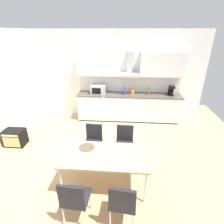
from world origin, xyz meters
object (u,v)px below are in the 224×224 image
object	(u,v)px
chair_near_right	(123,201)
microwave	(98,89)
chair_far_right	(125,140)
coffee_maker	(171,91)
pendant_lamp	(103,103)
bottle_yellow	(133,92)
bottle_blue	(125,91)
bottle_red	(130,91)
chair_far_left	(93,139)
bottle_brown	(149,91)
chair_near_left	(74,198)
guitar_amp	(15,137)
dining_table	(105,157)

from	to	relation	value
chair_near_right	microwave	bearing A→B (deg)	103.61
microwave	chair_far_right	size ratio (longest dim) A/B	0.55
coffee_maker	pendant_lamp	world-z (taller)	pendant_lamp
bottle_yellow	coffee_maker	bearing A→B (deg)	1.81
bottle_blue	chair_far_right	bearing A→B (deg)	-88.79
bottle_red	chair_far_left	world-z (taller)	bottle_red
bottle_yellow	pendant_lamp	bearing A→B (deg)	-101.40
bottle_blue	microwave	bearing A→B (deg)	178.02
bottle_brown	bottle_yellow	world-z (taller)	bottle_brown
coffee_maker	chair_far_left	world-z (taller)	coffee_maker
chair_far_left	chair_near_left	world-z (taller)	same
coffee_maker	bottle_brown	xyz separation A→B (m)	(-0.70, -0.02, -0.04)
chair_near_left	chair_near_right	bearing A→B (deg)	0.02
pendant_lamp	guitar_amp	bearing A→B (deg)	155.50
bottle_yellow	bottle_red	bearing A→B (deg)	167.33
bottle_brown	bottle_yellow	distance (m)	0.52
bottle_red	chair_far_left	xyz separation A→B (m)	(-0.85, -2.14, -0.48)
dining_table	pendant_lamp	xyz separation A→B (m)	(0.00, -0.00, 1.06)
bottle_brown	guitar_amp	distance (m)	4.14
dining_table	chair_near_left	world-z (taller)	chair_near_left
bottle_yellow	guitar_amp	distance (m)	3.67
bottle_red	pendant_lamp	xyz separation A→B (m)	(-0.49, -2.93, 0.73)
bottle_red	chair_near_left	size ratio (longest dim) A/B	0.27
coffee_maker	chair_far_right	distance (m)	2.65
guitar_amp	coffee_maker	bearing A→B (deg)	22.29
coffee_maker	bottle_yellow	size ratio (longest dim) A/B	1.55
bottle_blue	chair_near_left	bearing A→B (deg)	-100.52
bottle_yellow	chair_near_right	world-z (taller)	bottle_yellow
bottle_blue	guitar_amp	world-z (taller)	bottle_blue
bottle_blue	bottle_red	distance (m)	0.18
bottle_blue	pendant_lamp	bearing A→B (deg)	-96.28
bottle_blue	chair_near_right	xyz separation A→B (m)	(0.03, -3.68, -0.49)
chair_near_right	chair_near_left	world-z (taller)	same
bottle_blue	dining_table	xyz separation A→B (m)	(-0.32, -2.89, -0.34)
microwave	coffee_maker	xyz separation A→B (m)	(2.36, 0.03, 0.01)
bottle_red	pendant_lamp	world-z (taller)	pendant_lamp
bottle_blue	bottle_yellow	bearing A→B (deg)	3.73
bottle_blue	chair_far_right	world-z (taller)	bottle_blue
bottle_brown	coffee_maker	bearing A→B (deg)	1.31
chair_far_right	bottle_red	bearing A→B (deg)	86.55
chair_near_left	chair_far_left	bearing A→B (deg)	89.65
bottle_blue	guitar_amp	size ratio (longest dim) A/B	0.52
microwave	bottle_red	bearing A→B (deg)	0.50
bottle_blue	bottle_red	bearing A→B (deg)	12.60
microwave	bottle_brown	bearing A→B (deg)	0.35
bottle_brown	bottle_blue	xyz separation A→B (m)	(-0.79, -0.04, 0.00)
bottle_blue	bottle_red	world-z (taller)	bottle_blue
chair_far_left	pendant_lamp	bearing A→B (deg)	-65.74
chair_far_left	bottle_red	bearing A→B (deg)	68.40
guitar_amp	bottle_blue	bearing A→B (deg)	31.13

